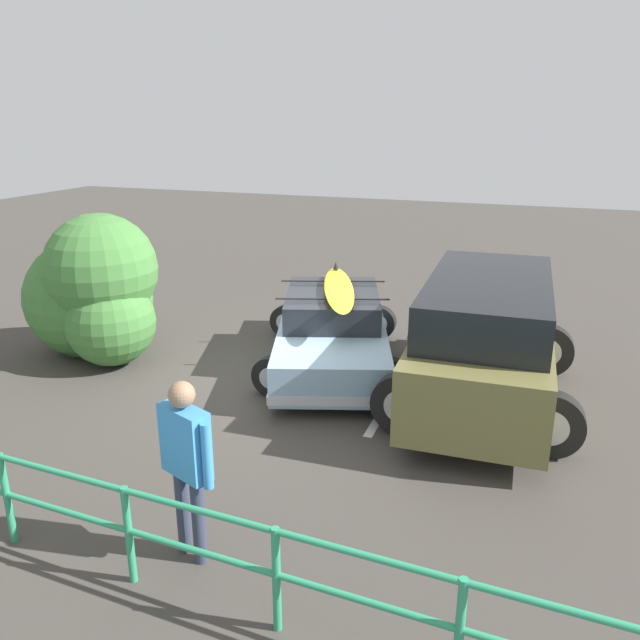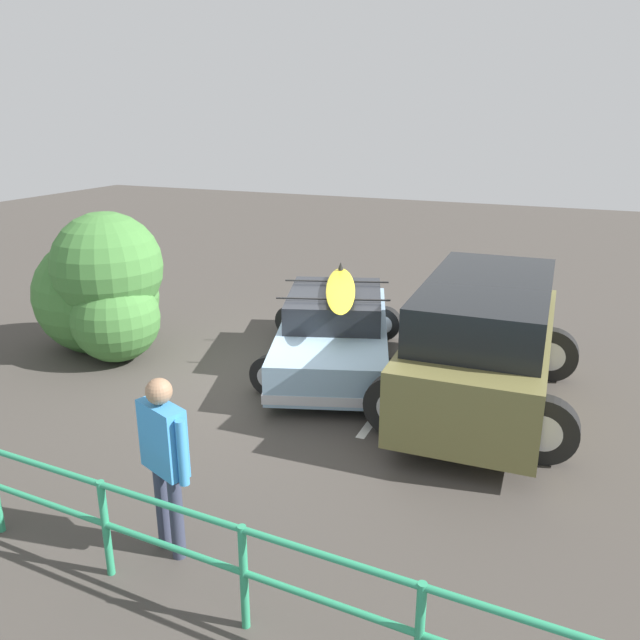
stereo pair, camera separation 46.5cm
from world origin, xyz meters
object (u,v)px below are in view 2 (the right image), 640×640
(suv_car, at_px, (484,342))
(person_bystander, at_px, (164,451))
(sedan_car, at_px, (334,330))
(bush_near_left, at_px, (103,290))

(suv_car, height_order, person_bystander, suv_car)
(suv_car, xyz_separation_m, person_bystander, (2.18, 4.39, 0.12))
(sedan_car, bearing_deg, bush_near_left, 14.78)
(sedan_car, distance_m, bush_near_left, 4.04)
(sedan_car, height_order, suv_car, suv_car)
(sedan_car, distance_m, person_bystander, 5.08)
(sedan_car, height_order, person_bystander, person_bystander)
(sedan_car, distance_m, suv_car, 2.62)
(person_bystander, bearing_deg, sedan_car, -86.27)
(sedan_car, xyz_separation_m, person_bystander, (-0.33, 5.05, 0.49))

